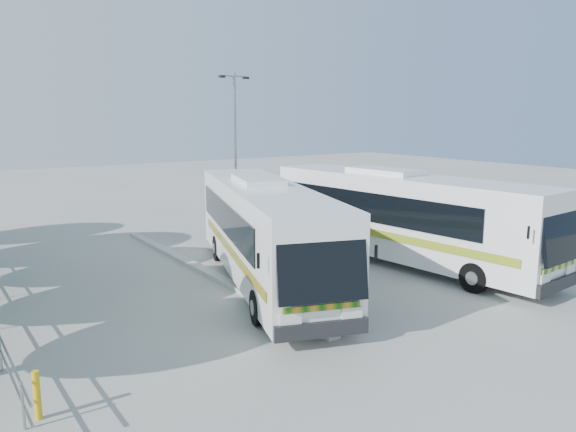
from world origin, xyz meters
TOP-DOWN VIEW (x-y plane):
  - ground at (0.00, 0.00)m, footprint 100.00×100.00m
  - kerb_divider at (-2.30, 2.00)m, footprint 0.40×16.00m
  - coach_main at (-1.01, -0.39)m, footprint 6.41×12.86m
  - coach_adjacent at (5.08, -1.26)m, footprint 3.78×13.11m
  - lamppost at (3.56, 9.97)m, footprint 2.00×0.54m
  - bollard at (-9.70, -5.74)m, footprint 0.16×0.16m

SIDE VIEW (x-z plane):
  - ground at x=0.00m, z-range 0.00..0.00m
  - kerb_divider at x=-2.30m, z-range 0.00..0.15m
  - bollard at x=-9.70m, z-range 0.00..1.03m
  - coach_main at x=-1.01m, z-range 0.17..3.70m
  - coach_adjacent at x=5.08m, z-range 0.17..3.76m
  - lamppost at x=3.56m, z-range 0.43..8.64m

